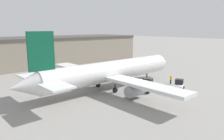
{
  "coord_description": "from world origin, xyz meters",
  "views": [
    {
      "loc": [
        -25.67,
        -29.7,
        11.14
      ],
      "look_at": [
        0.0,
        0.0,
        3.48
      ],
      "focal_mm": 35.0,
      "sensor_mm": 36.0,
      "label": 1
    }
  ],
  "objects_px": {
    "belt_loader_truck": "(146,85)",
    "safety_cone_near": "(181,98)",
    "airplane": "(108,72)",
    "ground_crew_worker": "(171,79)",
    "baggage_tug": "(179,85)"
  },
  "relations": [
    {
      "from": "ground_crew_worker",
      "to": "belt_loader_truck",
      "type": "bearing_deg",
      "value": 113.96
    },
    {
      "from": "ground_crew_worker",
      "to": "safety_cone_near",
      "type": "height_order",
      "value": "ground_crew_worker"
    },
    {
      "from": "airplane",
      "to": "ground_crew_worker",
      "type": "distance_m",
      "value": 13.25
    },
    {
      "from": "baggage_tug",
      "to": "safety_cone_near",
      "type": "bearing_deg",
      "value": -166.68
    },
    {
      "from": "baggage_tug",
      "to": "ground_crew_worker",
      "type": "bearing_deg",
      "value": 30.53
    },
    {
      "from": "ground_crew_worker",
      "to": "baggage_tug",
      "type": "relative_size",
      "value": 0.6
    },
    {
      "from": "ground_crew_worker",
      "to": "baggage_tug",
      "type": "height_order",
      "value": "baggage_tug"
    },
    {
      "from": "belt_loader_truck",
      "to": "safety_cone_near",
      "type": "bearing_deg",
      "value": -101.4
    },
    {
      "from": "ground_crew_worker",
      "to": "belt_loader_truck",
      "type": "distance_m",
      "value": 7.79
    },
    {
      "from": "ground_crew_worker",
      "to": "baggage_tug",
      "type": "xyz_separation_m",
      "value": [
        -2.5,
        -3.39,
        -0.07
      ]
    },
    {
      "from": "ground_crew_worker",
      "to": "safety_cone_near",
      "type": "relative_size",
      "value": 3.16
    },
    {
      "from": "ground_crew_worker",
      "to": "safety_cone_near",
      "type": "xyz_separation_m",
      "value": [
        -7.14,
        -6.82,
        -0.65
      ]
    },
    {
      "from": "belt_loader_truck",
      "to": "safety_cone_near",
      "type": "xyz_separation_m",
      "value": [
        0.65,
        -6.58,
        -0.81
      ]
    },
    {
      "from": "safety_cone_near",
      "to": "belt_loader_truck",
      "type": "bearing_deg",
      "value": 95.63
    },
    {
      "from": "airplane",
      "to": "ground_crew_worker",
      "type": "bearing_deg",
      "value": -24.74
    }
  ]
}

